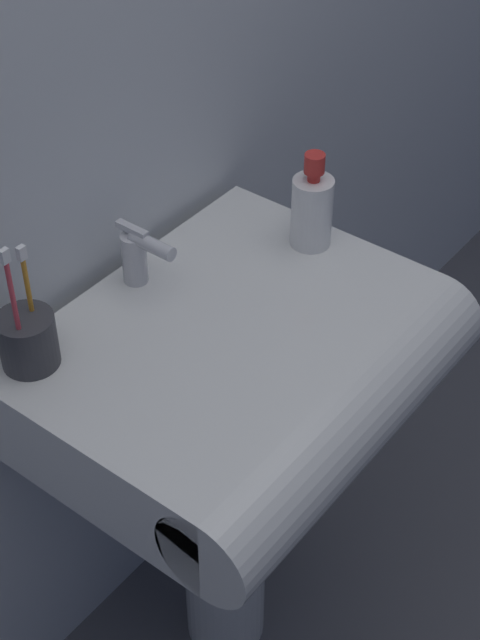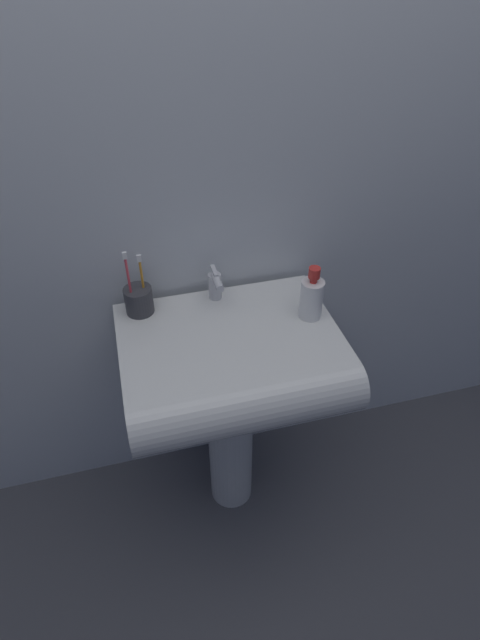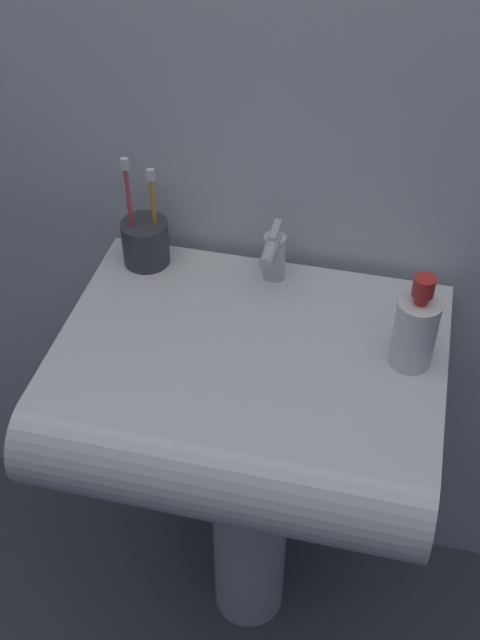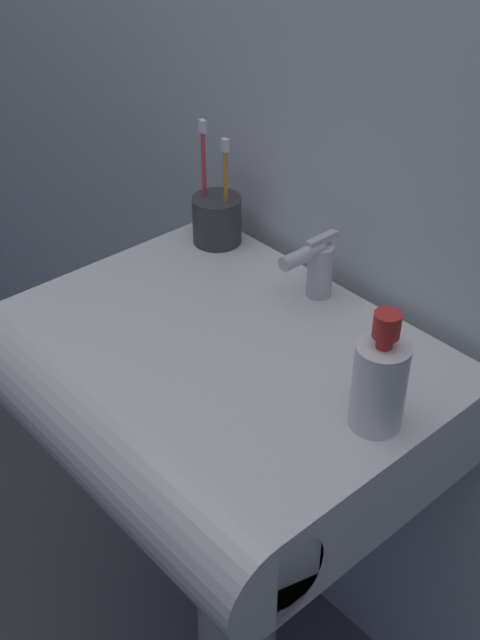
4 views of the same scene
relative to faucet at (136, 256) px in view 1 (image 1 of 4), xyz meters
The scene contains 6 objects.
ground_plane 0.85m from the faucet, 88.28° to the right, with size 6.00×6.00×0.00m, color #4C4C51.
sink_pedestal 0.54m from the faucet, 88.28° to the right, with size 0.15×0.15×0.64m, color white.
sink_basin 0.24m from the faucet, 88.72° to the right, with size 0.60×0.48×0.14m.
faucet is the anchor object (origin of this frame).
toothbrush_cup 0.22m from the faucet, behind, with size 0.08×0.08×0.21m.
soap_bottle 0.29m from the faucet, 30.50° to the right, with size 0.07×0.07×0.16m.
Camera 1 is at (-0.83, -0.68, 1.71)m, focal length 55.00 mm.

